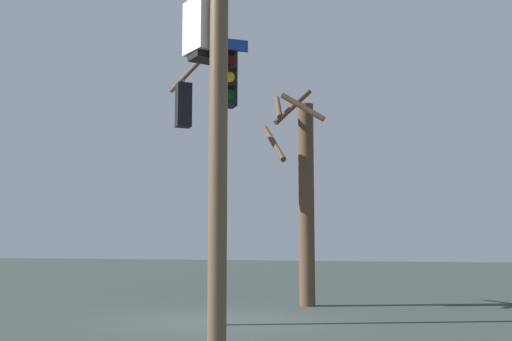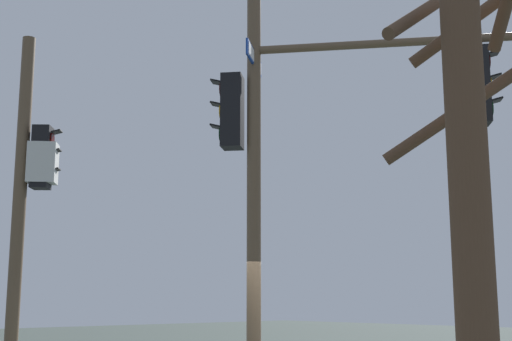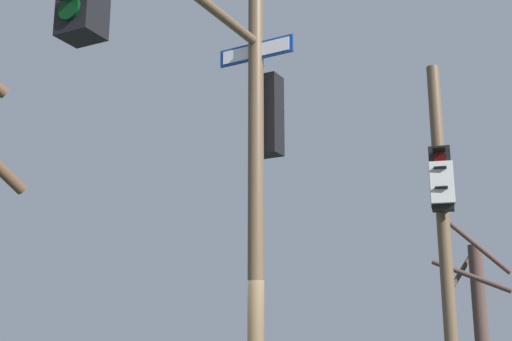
# 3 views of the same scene
# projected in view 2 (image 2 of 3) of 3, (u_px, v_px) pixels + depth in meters

# --- Properties ---
(main_signal_pole_assembly) EXTENTS (5.63, 3.34, 8.61)m
(main_signal_pole_assembly) POSITION_uv_depth(u_px,v_px,m) (301.00, 95.00, 10.46)
(main_signal_pole_assembly) COLOR brown
(main_signal_pole_assembly) RESTS_ON ground
(secondary_pole_assembly) EXTENTS (0.63, 0.71, 6.59)m
(secondary_pole_assembly) POSITION_uv_depth(u_px,v_px,m) (29.00, 194.00, 12.15)
(secondary_pole_assembly) COLOR brown
(secondary_pole_assembly) RESTS_ON ground
(bare_tree_corner) EXTENTS (2.08, 1.85, 5.63)m
(bare_tree_corner) POSITION_uv_depth(u_px,v_px,m) (472.00, 211.00, 6.71)
(bare_tree_corner) COLOR brown
(bare_tree_corner) RESTS_ON ground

